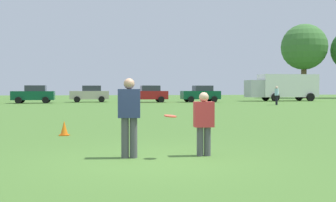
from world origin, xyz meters
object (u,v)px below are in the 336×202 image
(frisbee, at_px, (170,116))
(parked_car_mid_left, at_px, (34,94))
(parked_car_near_right, at_px, (201,94))
(bystander_far_jogger, at_px, (277,94))
(player_thrower, at_px, (129,113))
(parked_car_center, at_px, (90,94))
(parked_car_mid_right, at_px, (148,94))
(player_defender, at_px, (204,120))
(box_truck, at_px, (283,86))
(traffic_cone, at_px, (64,128))

(frisbee, xyz_separation_m, parked_car_mid_left, (-8.45, 35.18, -0.00))
(parked_car_near_right, relative_size, bystander_far_jogger, 2.48)
(player_thrower, distance_m, parked_car_near_right, 37.04)
(parked_car_center, bearing_deg, parked_car_mid_right, -13.55)
(bystander_far_jogger, bearing_deg, parked_car_mid_left, 159.70)
(player_defender, height_order, box_truck, box_truck)
(player_thrower, relative_size, parked_car_mid_right, 0.41)
(player_defender, bearing_deg, parked_car_near_right, 76.66)
(parked_car_center, height_order, bystander_far_jogger, parked_car_center)
(player_thrower, height_order, parked_car_mid_left, parked_car_mid_left)
(parked_car_mid_left, bearing_deg, bystander_far_jogger, -20.30)
(frisbee, distance_m, parked_car_near_right, 37.01)
(parked_car_mid_right, distance_m, box_truck, 16.54)
(parked_car_mid_left, height_order, box_truck, box_truck)
(parked_car_center, xyz_separation_m, parked_car_mid_right, (6.32, -1.52, 0.00))
(player_thrower, height_order, parked_car_mid_right, parked_car_mid_right)
(frisbee, bearing_deg, bystander_far_jogger, 62.18)
(player_defender, xyz_separation_m, bystander_far_jogger, (13.35, 26.59, 0.17))
(bystander_far_jogger, bearing_deg, frisbee, -117.82)
(parked_car_near_right, height_order, box_truck, box_truck)
(player_thrower, distance_m, parked_car_center, 37.38)
(player_thrower, relative_size, parked_car_mid_left, 0.41)
(player_thrower, bearing_deg, parked_car_near_right, 74.13)
(player_defender, relative_size, parked_car_mid_right, 0.34)
(player_defender, height_order, parked_car_center, parked_car_center)
(player_thrower, bearing_deg, parked_car_center, 93.07)
(parked_car_mid_right, xyz_separation_m, bystander_far_jogger, (10.71, -9.19, 0.04))
(parked_car_near_right, bearing_deg, parked_car_mid_right, 178.28)
(player_thrower, bearing_deg, bystander_far_jogger, 60.54)
(parked_car_near_right, xyz_separation_m, bystander_far_jogger, (4.90, -9.02, 0.04))
(traffic_cone, distance_m, parked_car_mid_left, 30.86)
(player_thrower, height_order, traffic_cone, player_thrower)
(parked_car_mid_left, bearing_deg, box_truck, 5.77)
(parked_car_mid_left, relative_size, bystander_far_jogger, 2.48)
(player_thrower, height_order, parked_car_near_right, parked_car_near_right)
(parked_car_mid_left, xyz_separation_m, parked_car_near_right, (17.70, 0.66, 0.00))
(frisbee, bearing_deg, parked_car_center, 94.39)
(traffic_cone, height_order, parked_car_mid_right, parked_car_mid_right)
(parked_car_near_right, distance_m, bystander_far_jogger, 10.27)
(player_thrower, xyz_separation_m, parked_car_near_right, (10.13, 35.63, -0.06))
(traffic_cone, relative_size, parked_car_mid_right, 0.11)
(parked_car_center, bearing_deg, frisbee, -85.61)
(player_thrower, distance_m, bystander_far_jogger, 30.56)
(player_thrower, distance_m, parked_car_mid_right, 36.06)
(player_defender, height_order, bystander_far_jogger, bystander_far_jogger)
(bystander_far_jogger, bearing_deg, parked_car_near_right, 118.52)
(traffic_cone, relative_size, parked_car_center, 0.11)
(bystander_far_jogger, bearing_deg, player_defender, -116.66)
(box_truck, distance_m, bystander_far_jogger, 12.60)
(player_defender, height_order, traffic_cone, player_defender)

